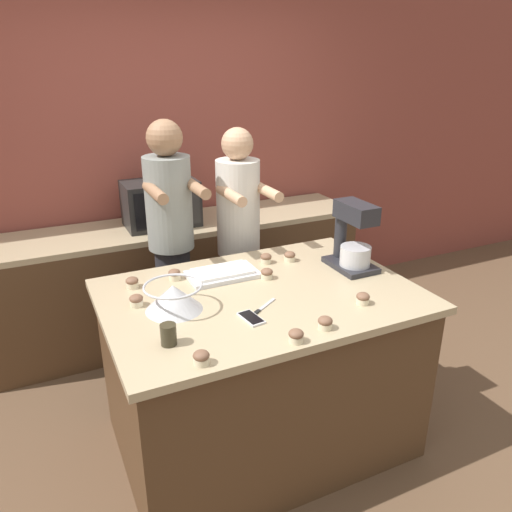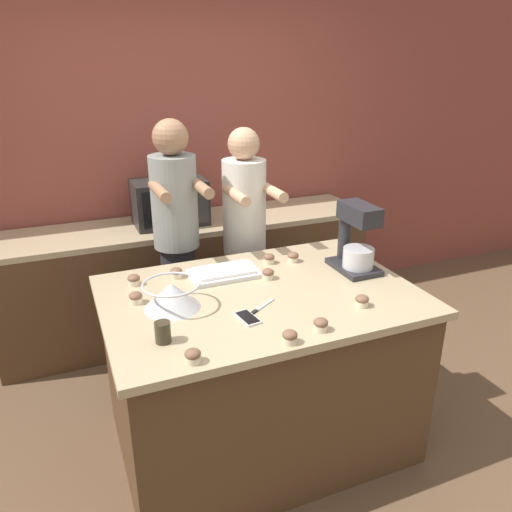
{
  "view_description": "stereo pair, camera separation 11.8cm",
  "coord_description": "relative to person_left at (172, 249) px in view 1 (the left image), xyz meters",
  "views": [
    {
      "loc": [
        -1.0,
        -2.05,
        2.04
      ],
      "look_at": [
        0.0,
        0.05,
        1.11
      ],
      "focal_mm": 35.0,
      "sensor_mm": 36.0,
      "label": 1
    },
    {
      "loc": [
        -0.89,
        -2.1,
        2.04
      ],
      "look_at": [
        0.0,
        0.05,
        1.11
      ],
      "focal_mm": 35.0,
      "sensor_mm": 36.0,
      "label": 2
    }
  ],
  "objects": [
    {
      "name": "baking_tray",
      "position": [
        0.13,
        -0.53,
        0.02
      ],
      "size": [
        0.38,
        0.22,
        0.04
      ],
      "color": "silver",
      "rests_on": "island_counter"
    },
    {
      "name": "mixing_bowl",
      "position": [
        -0.22,
        -0.79,
        0.07
      ],
      "size": [
        0.28,
        0.28,
        0.13
      ],
      "color": "#BCBCC1",
      "rests_on": "island_counter"
    },
    {
      "name": "cupcake_1",
      "position": [
        -0.12,
        -0.46,
        0.03
      ],
      "size": [
        0.07,
        0.07,
        0.06
      ],
      "color": "beige",
      "rests_on": "island_counter"
    },
    {
      "name": "stand_mixer",
      "position": [
        0.83,
        -0.73,
        0.17
      ],
      "size": [
        0.2,
        0.3,
        0.38
      ],
      "color": "#232328",
      "rests_on": "island_counter"
    },
    {
      "name": "cupcake_9",
      "position": [
        0.16,
        -1.29,
        0.03
      ],
      "size": [
        0.07,
        0.07,
        0.06
      ],
      "color": "beige",
      "rests_on": "island_counter"
    },
    {
      "name": "cupcake_3",
      "position": [
        0.57,
        -0.49,
        0.03
      ],
      "size": [
        0.07,
        0.07,
        0.06
      ],
      "color": "beige",
      "rests_on": "island_counter"
    },
    {
      "name": "person_right",
      "position": [
        0.46,
        -0.0,
        -0.04
      ],
      "size": [
        0.3,
        0.48,
        1.64
      ],
      "color": "brown",
      "rests_on": "ground_plane"
    },
    {
      "name": "drinking_glass",
      "position": [
        -0.33,
        -1.08,
        0.05
      ],
      "size": [
        0.07,
        0.07,
        0.09
      ],
      "color": "#332D1E",
      "rests_on": "island_counter"
    },
    {
      "name": "ground_plane",
      "position": [
        0.23,
        -0.8,
        -0.93
      ],
      "size": [
        16.0,
        16.0,
        0.0
      ],
      "primitive_type": "plane",
      "color": "brown"
    },
    {
      "name": "microwave_oven",
      "position": [
        0.1,
        0.6,
        0.13
      ],
      "size": [
        0.52,
        0.33,
        0.33
      ],
      "color": "black",
      "rests_on": "back_counter"
    },
    {
      "name": "back_wall",
      "position": [
        0.23,
        0.95,
        0.42
      ],
      "size": [
        10.0,
        0.06,
        2.7
      ],
      "color": "brown",
      "rests_on": "ground_plane"
    },
    {
      "name": "cupcake_0",
      "position": [
        -0.37,
        -0.67,
        0.03
      ],
      "size": [
        0.07,
        0.07,
        0.06
      ],
      "color": "beige",
      "rests_on": "island_counter"
    },
    {
      "name": "cupcake_6",
      "position": [
        0.33,
        -0.66,
        0.03
      ],
      "size": [
        0.07,
        0.07,
        0.06
      ],
      "color": "beige",
      "rests_on": "island_counter"
    },
    {
      "name": "island_counter",
      "position": [
        0.23,
        -0.8,
        -0.46
      ],
      "size": [
        1.57,
        1.09,
        0.93
      ],
      "color": "#4C331E",
      "rests_on": "ground_plane"
    },
    {
      "name": "cupcake_7",
      "position": [
        0.33,
        -1.25,
        0.03
      ],
      "size": [
        0.07,
        0.07,
        0.06
      ],
      "color": "beige",
      "rests_on": "island_counter"
    },
    {
      "name": "cupcake_5",
      "position": [
        -0.26,
        -1.27,
        0.03
      ],
      "size": [
        0.07,
        0.07,
        0.06
      ],
      "color": "beige",
      "rests_on": "island_counter"
    },
    {
      "name": "cupcake_8",
      "position": [
        0.43,
        -0.46,
        0.03
      ],
      "size": [
        0.07,
        0.07,
        0.06
      ],
      "color": "beige",
      "rests_on": "island_counter"
    },
    {
      "name": "person_left",
      "position": [
        0.0,
        0.0,
        0.0
      ],
      "size": [
        0.3,
        0.48,
        1.71
      ],
      "color": "#232328",
      "rests_on": "ground_plane"
    },
    {
      "name": "cupcake_4",
      "position": [
        0.62,
        -1.12,
        0.03
      ],
      "size": [
        0.07,
        0.07,
        0.06
      ],
      "color": "beige",
      "rests_on": "island_counter"
    },
    {
      "name": "knife",
      "position": [
        0.15,
        -0.96,
        0.0
      ],
      "size": [
        0.19,
        0.13,
        0.01
      ],
      "color": "#BCBCC1",
      "rests_on": "island_counter"
    },
    {
      "name": "cupcake_2",
      "position": [
        -0.35,
        -0.46,
        0.03
      ],
      "size": [
        0.07,
        0.07,
        0.06
      ],
      "color": "beige",
      "rests_on": "island_counter"
    },
    {
      "name": "back_counter",
      "position": [
        0.23,
        0.6,
        -0.48
      ],
      "size": [
        2.8,
        0.6,
        0.89
      ],
      "color": "#4C331E",
      "rests_on": "ground_plane"
    },
    {
      "name": "cell_phone",
      "position": [
        0.07,
        -1.03,
        0.01
      ],
      "size": [
        0.09,
        0.15,
        0.01
      ],
      "color": "silver",
      "rests_on": "island_counter"
    }
  ]
}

